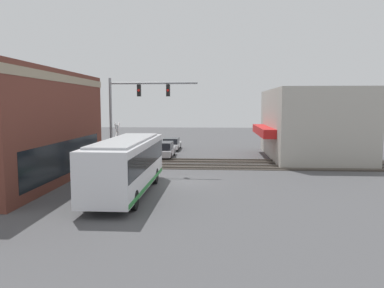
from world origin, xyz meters
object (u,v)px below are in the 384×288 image
crossing_signal (117,142)px  parked_car_white (172,144)px  pedestrian_at_crossing (117,159)px  parked_car_silver (164,150)px  city_bus (127,164)px

crossing_signal → parked_car_white: 14.30m
crossing_signal → pedestrian_at_crossing: bearing=179.4°
parked_car_silver → city_bus: bearing=180.0°
city_bus → pedestrian_at_crossing: size_ratio=5.65×
parked_car_silver → pedestrian_at_crossing: size_ratio=2.64×
city_bus → pedestrian_at_crossing: (7.14, 2.53, -0.82)m
parked_car_white → pedestrian_at_crossing: bearing=169.9°
crossing_signal → parked_car_white: crossing_signal is taller
parked_car_white → pedestrian_at_crossing: pedestrian_at_crossing is taller
city_bus → crossing_signal: crossing_signal is taller
crossing_signal → parked_car_white: (13.97, -2.53, -1.65)m
city_bus → parked_car_white: 21.41m
parked_car_white → pedestrian_at_crossing: 14.46m
parked_car_silver → parked_car_white: size_ratio=1.01×
parked_car_silver → pedestrian_at_crossing: 8.38m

